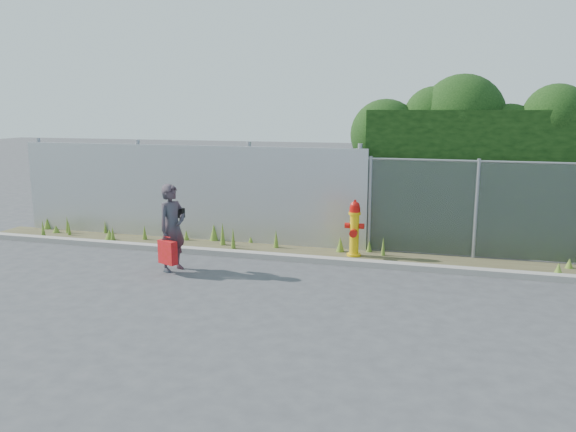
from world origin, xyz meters
The scene contains 10 objects.
ground centered at (0.00, 0.00, 0.00)m, with size 80.00×80.00×0.00m, color #3C3C3F.
curb centered at (0.00, 1.80, 0.06)m, with size 16.00×0.22×0.12m, color gray.
weed_strip centered at (-0.50, 2.47, 0.08)m, with size 16.00×1.26×0.52m.
corrugated_fence centered at (-3.25, 3.01, 1.10)m, with size 8.50×0.21×2.30m.
chainlink_fence centered at (4.25, 3.00, 1.03)m, with size 6.50×0.07×2.05m.
hedge centered at (4.42, 4.03, 2.06)m, with size 7.75×1.94×3.76m.
fire_hydrant centered at (0.82, 2.47, 0.58)m, with size 0.40×0.36×1.20m.
woman centered at (-2.32, 0.55, 0.83)m, with size 0.60×0.40×1.65m, color #0D4D57.
red_tote_bag centered at (-2.30, 0.29, 0.42)m, with size 0.40×0.15×0.52m.
black_shoulder_bag centered at (-2.30, 0.77, 1.07)m, with size 0.25×0.10×0.18m.
Camera 1 is at (2.60, -8.77, 3.05)m, focal length 35.00 mm.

